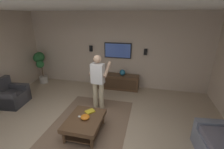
% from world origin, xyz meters
% --- Properties ---
extents(ground_plane, '(8.13, 8.13, 0.00)m').
position_xyz_m(ground_plane, '(0.00, 0.00, 0.00)').
color(ground_plane, tan).
extents(wall_back_tv, '(0.10, 6.98, 2.80)m').
position_xyz_m(wall_back_tv, '(3.07, 0.00, 1.40)').
color(wall_back_tv, '#BCA893').
rests_on(wall_back_tv, ground).
extents(ceiling_slab, '(6.23, 6.98, 0.10)m').
position_xyz_m(ceiling_slab, '(0.00, 0.00, 2.85)').
color(ceiling_slab, white).
extents(area_rug, '(2.89, 1.91, 0.01)m').
position_xyz_m(area_rug, '(0.32, 0.09, 0.01)').
color(area_rug, '#7A604C').
rests_on(area_rug, ground).
extents(armchair, '(0.88, 0.89, 0.82)m').
position_xyz_m(armchair, '(0.82, 2.88, 0.28)').
color(armchair, '#38383D').
rests_on(armchair, ground).
extents(coffee_table, '(1.00, 0.80, 0.40)m').
position_xyz_m(coffee_table, '(0.12, 0.09, 0.30)').
color(coffee_table, '#513823').
rests_on(coffee_table, ground).
extents(media_console, '(0.45, 1.70, 0.55)m').
position_xyz_m(media_console, '(2.73, -0.11, 0.28)').
color(media_console, '#513823').
rests_on(media_console, ground).
extents(tv, '(0.05, 1.01, 0.57)m').
position_xyz_m(tv, '(2.97, -0.11, 1.42)').
color(tv, black).
extents(person_standing, '(0.57, 0.57, 1.64)m').
position_xyz_m(person_standing, '(1.26, 0.11, 0.93)').
color(person_standing, '#C6B793').
rests_on(person_standing, ground).
extents(potted_plant_tall, '(0.58, 0.50, 1.27)m').
position_xyz_m(potted_plant_tall, '(2.59, 3.01, 0.90)').
color(potted_plant_tall, '#B7B2A8').
rests_on(potted_plant_tall, ground).
extents(bowl, '(0.21, 0.21, 0.10)m').
position_xyz_m(bowl, '(0.11, 0.07, 0.45)').
color(bowl, orange).
rests_on(bowl, coffee_table).
extents(remote_white, '(0.06, 0.15, 0.02)m').
position_xyz_m(remote_white, '(0.14, 0.18, 0.41)').
color(remote_white, white).
rests_on(remote_white, coffee_table).
extents(book, '(0.27, 0.26, 0.04)m').
position_xyz_m(book, '(0.39, 0.06, 0.42)').
color(book, gold).
rests_on(book, coffee_table).
extents(vase_round, '(0.22, 0.22, 0.22)m').
position_xyz_m(vase_round, '(2.74, -0.35, 0.66)').
color(vase_round, teal).
rests_on(vase_round, media_console).
extents(wall_speaker_left, '(0.06, 0.12, 0.22)m').
position_xyz_m(wall_speaker_left, '(2.99, -1.13, 1.42)').
color(wall_speaker_left, black).
extents(wall_speaker_right, '(0.06, 0.12, 0.22)m').
position_xyz_m(wall_speaker_right, '(2.99, 0.94, 1.45)').
color(wall_speaker_right, black).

